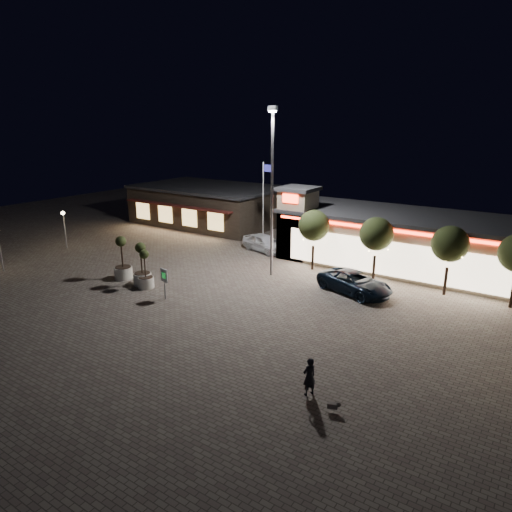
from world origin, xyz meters
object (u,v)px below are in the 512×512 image
Objects in this scene: planter_mid at (142,272)px; valet_sign at (164,278)px; pickup_truck at (355,282)px; white_sedan at (264,243)px; planter_left at (123,266)px; pedestrian at (309,377)px.

planter_mid reaches higher than valet_sign.
white_sedan is (-10.82, 5.36, 0.05)m from pickup_truck.
planter_left is at bearing 132.11° from pickup_truck.
pickup_truck is 15.01m from planter_mid.
pedestrian is at bearing -17.35° from planter_left.
white_sedan is at bearing 81.99° from pickup_truck.
planter_mid is (-13.31, -6.95, 0.23)m from pickup_truck.
planter_mid reaches higher than white_sedan.
pedestrian is at bearing -125.90° from white_sedan.
planter_mid reaches higher than pickup_truck.
planter_left is 1.04× the size of planter_mid.
planter_left reaches higher than pedestrian.
white_sedan is 2.69× the size of pedestrian.
pickup_truck is 1.71× the size of planter_mid.
planter_mid is (-2.49, -12.31, 0.18)m from white_sedan.
valet_sign is at bearing 147.27° from pickup_truck.
planter_left is (-15.50, -6.82, 0.27)m from pickup_truck.
planter_left reaches higher than valet_sign.
planter_mid is at bearing -3.25° from planter_left.
valet_sign is at bearing -159.99° from white_sedan.
white_sedan is 2.22× the size of valet_sign.
pickup_truck is 2.56× the size of valet_sign.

